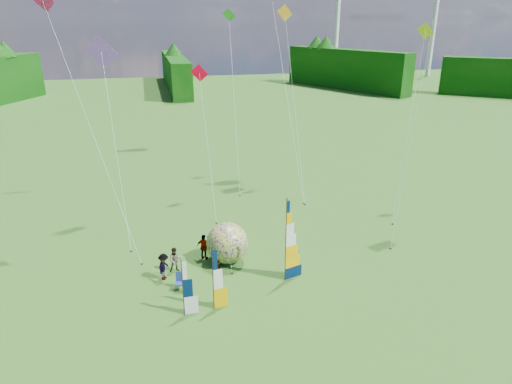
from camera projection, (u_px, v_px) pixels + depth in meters
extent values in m
plane|color=#396620|center=(289.00, 305.00, 25.90)|extent=(220.00, 220.00, 0.00)
sphere|color=#080075|center=(227.00, 243.00, 30.07)|extent=(2.79, 2.79, 2.77)
imported|color=#66594C|center=(217.00, 257.00, 29.34)|extent=(0.78, 0.71, 1.78)
imported|color=#66594C|center=(175.00, 260.00, 29.09)|extent=(0.82, 0.42, 1.66)
imported|color=#66594C|center=(164.00, 267.00, 28.21)|extent=(0.87, 1.19, 1.74)
imported|color=#66594C|center=(204.00, 247.00, 30.54)|extent=(1.13, 0.95, 1.82)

